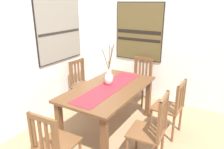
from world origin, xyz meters
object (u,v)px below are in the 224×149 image
at_px(dining_table, 109,94).
at_px(chair_0, 170,107).
at_px(chair_4, 54,144).
at_px(chair_2, 140,79).
at_px(painting_on_back_wall, 59,30).
at_px(centerpiece_vase, 109,77).
at_px(chair_1, 83,83).
at_px(painting_on_side_wall, 139,32).
at_px(chair_3, 152,129).

height_order(dining_table, chair_0, chair_0).
bearing_deg(chair_4, dining_table, -0.49).
xyz_separation_m(chair_2, painting_on_back_wall, (-0.99, 1.17, 1.03)).
bearing_deg(chair_4, painting_on_back_wall, 39.36).
bearing_deg(chair_2, centerpiece_vase, 176.99).
relative_size(centerpiece_vase, chair_1, 0.71).
bearing_deg(painting_on_side_wall, chair_2, -146.64).
xyz_separation_m(dining_table, painting_on_back_wall, (0.22, 1.17, 0.89)).
distance_m(dining_table, painting_on_back_wall, 1.48).
xyz_separation_m(dining_table, chair_4, (-1.19, 0.01, -0.15)).
xyz_separation_m(centerpiece_vase, chair_4, (-1.27, -0.05, -0.40)).
xyz_separation_m(chair_0, chair_2, (0.83, 0.87, 0.02)).
height_order(chair_2, chair_4, chair_2).
height_order(chair_1, chair_2, chair_1).
bearing_deg(chair_1, chair_0, -91.96).
xyz_separation_m(chair_3, painting_on_back_wall, (0.62, 2.02, 1.01)).
distance_m(chair_0, chair_2, 1.20).
bearing_deg(chair_0, painting_on_back_wall, 94.31).
xyz_separation_m(chair_4, painting_on_side_wall, (2.70, 0.19, 0.93)).
height_order(centerpiece_vase, painting_on_side_wall, painting_on_side_wall).
bearing_deg(chair_2, dining_table, 179.96).
bearing_deg(chair_0, chair_3, 178.99).
relative_size(chair_3, painting_on_side_wall, 0.83).
xyz_separation_m(chair_1, chair_2, (0.77, -0.87, 0.00)).
distance_m(chair_1, chair_4, 1.84).
bearing_deg(chair_2, chair_3, -152.12).
bearing_deg(chair_1, chair_2, -48.36).
xyz_separation_m(chair_0, chair_4, (-1.56, 0.88, 0.01)).
xyz_separation_m(chair_0, painting_on_side_wall, (1.14, 1.07, 0.93)).
bearing_deg(painting_on_back_wall, painting_on_side_wall, -36.88).
bearing_deg(painting_on_side_wall, chair_1, 148.06).
distance_m(chair_3, chair_4, 1.17).
bearing_deg(chair_0, centerpiece_vase, 107.38).
bearing_deg(painting_on_side_wall, chair_0, -136.85).
bearing_deg(dining_table, chair_2, -0.04).
xyz_separation_m(dining_table, chair_1, (0.43, 0.87, -0.14)).
bearing_deg(chair_1, dining_table, -116.51).
bearing_deg(dining_table, chair_4, 179.51).
bearing_deg(centerpiece_vase, dining_table, -145.65).
relative_size(chair_0, painting_on_back_wall, 0.81).
xyz_separation_m(dining_table, painting_on_side_wall, (1.51, 0.20, 0.77)).
bearing_deg(painting_on_back_wall, chair_0, -85.69).
height_order(chair_1, chair_3, chair_3).
xyz_separation_m(chair_2, painting_on_side_wall, (0.30, 0.20, 0.91)).
relative_size(chair_2, chair_3, 0.94).
relative_size(chair_0, chair_1, 0.96).
xyz_separation_m(chair_1, chair_4, (-1.62, -0.86, -0.01)).
bearing_deg(chair_3, painting_on_side_wall, 28.79).
distance_m(chair_1, chair_2, 1.17).
bearing_deg(painting_on_back_wall, chair_3, -107.18).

